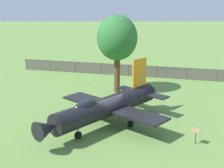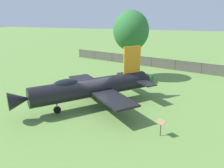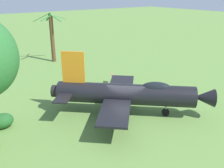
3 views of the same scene
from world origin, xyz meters
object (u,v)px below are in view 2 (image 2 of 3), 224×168
display_jet (89,88)px  shrub_near_fence (148,78)px  info_plaque (161,124)px  shade_tree (131,31)px

display_jet → shrub_near_fence: bearing=-160.4°
display_jet → info_plaque: size_ratio=9.60×
info_plaque → shrub_near_fence: bearing=-166.8°
info_plaque → display_jet: bearing=-115.0°
shrub_near_fence → info_plaque: (11.89, 2.80, 0.33)m
display_jet → info_plaque: (3.06, 6.55, -0.90)m
shade_tree → info_plaque: shade_tree is taller
shrub_near_fence → info_plaque: bearing=13.2°
display_jet → shrub_near_fence: (-8.83, 3.76, -1.23)m
display_jet → shrub_near_fence: 9.68m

